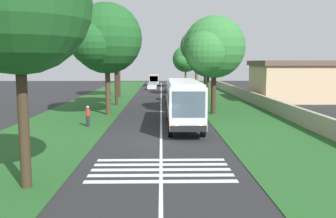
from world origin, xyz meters
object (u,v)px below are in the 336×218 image
object	(u,v)px
roadside_tree_right_0	(212,49)
roadside_tree_right_2	(185,60)
roadside_tree_left_0	(114,51)
roadside_tree_left_3	(16,5)
utility_pole	(205,71)
roadside_tree_right_3	(207,57)
roadside_building	(290,81)
trailing_car_0	(173,98)
trailing_minibus_0	(154,79)
trailing_car_2	(171,88)
coach_bus	(183,101)
roadside_tree_right_1	(196,47)
trailing_car_3	(152,86)
pedestrian	(88,116)
trailing_car_1	(172,92)
roadside_tree_left_2	(106,41)
roadside_tree_left_1	(117,40)

from	to	relation	value
roadside_tree_right_0	roadside_tree_right_2	world-z (taller)	roadside_tree_right_0
roadside_tree_left_0	roadside_tree_left_3	size ratio (longest dim) A/B	0.86
roadside_tree_left_3	utility_pole	distance (m)	27.72
roadside_tree_right_3	roadside_building	distance (m)	12.66
roadside_tree_right_3	utility_pole	bearing A→B (deg)	170.62
trailing_car_0	trailing_minibus_0	size ratio (longest dim) A/B	0.72
roadside_tree_right_2	utility_pole	xyz separation A→B (m)	(-35.78, 0.12, -1.50)
trailing_car_2	roadside_tree_right_2	xyz separation A→B (m)	(10.58, -3.27, 5.10)
roadside_tree_right_2	trailing_car_2	bearing A→B (deg)	162.82
roadside_tree_left_3	roadside_tree_right_2	bearing A→B (deg)	-9.87
coach_bus	roadside_tree_right_0	bearing A→B (deg)	-23.37
roadside_tree_right_1	roadside_building	world-z (taller)	roadside_tree_right_1
trailing_car_3	utility_pole	world-z (taller)	utility_pole
roadside_tree_left_3	pedestrian	distance (m)	15.90
trailing_car_2	roadside_tree_left_3	xyz separation A→B (m)	(-50.65, 7.38, 6.77)
roadside_tree_left_3	utility_pole	size ratio (longest dim) A/B	1.28
roadside_tree_left_0	roadside_tree_right_0	world-z (taller)	roadside_tree_right_0
trailing_car_1	roadside_tree_left_0	distance (m)	14.44
roadside_tree_left_2	utility_pole	xyz separation A→B (m)	(3.88, -10.22, -3.03)
utility_pole	roadside_building	world-z (taller)	utility_pole
trailing_car_1	roadside_tree_left_1	size ratio (longest dim) A/B	0.38
roadside_tree_left_3	roadside_tree_right_1	xyz separation A→B (m)	(41.62, -10.97, 0.04)
coach_bus	trailing_car_2	xyz separation A→B (m)	(36.30, 0.13, -1.48)
roadside_tree_right_0	roadside_tree_left_0	bearing A→B (deg)	54.53
coach_bus	trailing_car_3	size ratio (longest dim) A/B	2.60
roadside_tree_left_2	roadside_tree_left_1	bearing A→B (deg)	3.33
roadside_tree_right_3	roadside_building	xyz separation A→B (m)	(3.89, -11.66, -3.04)
trailing_car_0	roadside_tree_right_0	xyz separation A→B (m)	(-10.06, -3.57, 5.85)
trailing_car_1	roadside_tree_right_1	distance (m)	7.76
trailing_car_2	roadside_tree_left_2	bearing A→B (deg)	166.33
trailing_minibus_0	roadside_tree_left_0	size ratio (longest dim) A/B	0.67
roadside_tree_right_3	roadside_building	world-z (taller)	roadside_tree_right_3
roadside_tree_left_3	roadside_tree_left_2	bearing A→B (deg)	-0.81
roadside_tree_right_1	roadside_tree_right_0	bearing A→B (deg)	179.57
roadside_tree_left_3	roadside_tree_left_1	bearing A→B (deg)	1.07
utility_pole	roadside_tree_left_0	bearing A→B (deg)	68.00
trailing_car_3	roadside_building	world-z (taller)	roadside_building
coach_bus	roadside_tree_left_2	size ratio (longest dim) A/B	1.02
roadside_tree_left_0	pedestrian	xyz separation A→B (m)	(-15.17, 0.30, -5.61)
utility_pole	roadside_tree_left_1	bearing A→B (deg)	38.50
roadside_tree_right_0	roadside_tree_left_2	bearing A→B (deg)	92.48
roadside_building	roadside_tree_right_1	bearing A→B (deg)	58.97
trailing_car_1	roadside_tree_right_2	world-z (taller)	roadside_tree_right_2
coach_bus	roadside_tree_left_2	world-z (taller)	roadside_tree_left_2
trailing_car_0	roadside_tree_right_0	bearing A→B (deg)	-160.46
roadside_tree_right_1	utility_pole	world-z (taller)	roadside_tree_right_1
trailing_car_3	roadside_tree_right_3	size ratio (longest dim) A/B	0.51
roadside_tree_right_2	roadside_building	distance (m)	29.73
roadside_building	pedestrian	world-z (taller)	roadside_building
trailing_car_0	roadside_tree_right_2	bearing A→B (deg)	-6.64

